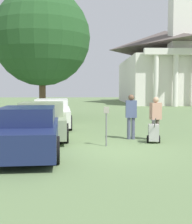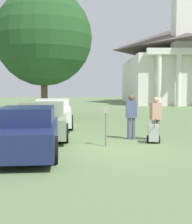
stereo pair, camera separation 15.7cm
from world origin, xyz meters
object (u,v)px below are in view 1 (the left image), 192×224
object	(u,v)px
person_supervisor	(156,116)
parked_car_navy	(29,131)
person_worker	(131,114)
parked_car_white	(52,114)
parking_meter	(106,119)
parked_car_sage	(43,121)
equipment_cart	(153,132)
church	(165,65)

from	to	relation	value
person_supervisor	parked_car_navy	bearing A→B (deg)	7.61
parked_car_navy	person_worker	size ratio (longest dim) A/B	2.98
parked_car_white	person_supervisor	xyz separation A→B (m)	(4.44, -4.38, 0.26)
parked_car_white	person_worker	xyz separation A→B (m)	(3.54, -4.08, 0.32)
parked_car_navy	parking_meter	world-z (taller)	parked_car_navy
parked_car_sage	person_worker	bearing A→B (deg)	-13.78
parked_car_navy	equipment_cart	size ratio (longest dim) A/B	5.24
parked_car_white	person_supervisor	distance (m)	6.24
church	equipment_cart	bearing A→B (deg)	-104.76
parked_car_white	person_supervisor	world-z (taller)	person_supervisor
church	person_supervisor	bearing A→B (deg)	-104.68
parked_car_navy	person_supervisor	size ratio (longest dim) A/B	3.14
person_worker	equipment_cart	size ratio (longest dim) A/B	1.75
parked_car_sage	church	xyz separation A→B (m)	(12.68, 30.57, 4.54)
parking_meter	person_supervisor	distance (m)	2.28
person_worker	parked_car_sage	bearing A→B (deg)	-7.84
person_worker	equipment_cart	world-z (taller)	person_worker
parked_car_navy	parking_meter	distance (m)	2.68
person_supervisor	church	distance (m)	32.80
parked_car_sage	person_worker	xyz separation A→B (m)	(3.54, -0.58, 0.33)
parked_car_navy	equipment_cart	bearing A→B (deg)	16.30
parking_meter	church	distance (m)	34.44
parked_car_navy	equipment_cart	xyz separation A→B (m)	(4.24, 1.61, -0.29)
parked_car_white	person_supervisor	bearing A→B (deg)	-49.08
parked_car_sage	person_worker	size ratio (longest dim) A/B	2.76
person_supervisor	person_worker	bearing A→B (deg)	-36.92
parked_car_navy	equipment_cart	world-z (taller)	parked_car_navy
parked_car_sage	parked_car_white	bearing A→B (deg)	85.55
equipment_cart	church	distance (m)	33.46
parked_car_white	parking_meter	world-z (taller)	parked_car_white
person_worker	person_supervisor	distance (m)	0.95
parking_meter	equipment_cart	xyz separation A→B (m)	(1.77, 0.60, -0.57)
parking_meter	equipment_cart	world-z (taller)	parking_meter
parked_car_navy	parked_car_white	bearing A→B (deg)	85.55
parking_meter	person_worker	world-z (taller)	person_worker
parked_car_sage	equipment_cart	xyz separation A→B (m)	(4.24, -1.45, -0.29)
parked_car_sage	parking_meter	xyz separation A→B (m)	(2.47, -2.05, 0.28)
equipment_cart	parked_car_navy	bearing A→B (deg)	-152.31
parked_car_navy	parked_car_sage	bearing A→B (deg)	85.55
person_worker	parking_meter	bearing A→B (deg)	55.48
parking_meter	person_supervisor	world-z (taller)	person_supervisor
parked_car_white	parked_car_sage	bearing A→B (deg)	-94.45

